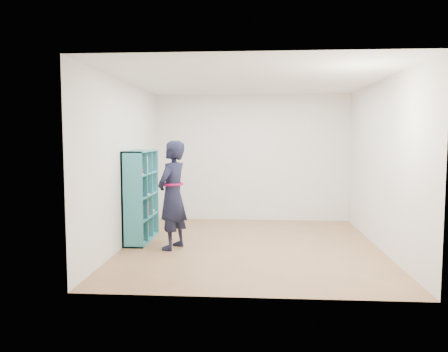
{
  "coord_description": "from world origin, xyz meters",
  "views": [
    {
      "loc": [
        0.05,
        -6.82,
        1.71
      ],
      "look_at": [
        -0.44,
        0.3,
        1.09
      ],
      "focal_mm": 35.0,
      "sensor_mm": 36.0,
      "label": 1
    }
  ],
  "objects": [
    {
      "name": "ceiling",
      "position": [
        0.0,
        0.0,
        2.6
      ],
      "size": [
        4.5,
        4.5,
        0.0
      ],
      "primitive_type": "plane",
      "color": "white",
      "rests_on": "wall_back"
    },
    {
      "name": "wall_right",
      "position": [
        2.0,
        0.0,
        1.3
      ],
      "size": [
        0.02,
        4.5,
        2.6
      ],
      "primitive_type": "cube",
      "color": "white",
      "rests_on": "floor"
    },
    {
      "name": "smartphone",
      "position": [
        -1.31,
        -0.1,
        0.95
      ],
      "size": [
        0.01,
        0.1,
        0.13
      ],
      "rotation": [
        0.43,
        0.0,
        -0.06
      ],
      "color": "silver",
      "rests_on": "person"
    },
    {
      "name": "wall_left",
      "position": [
        -2.0,
        0.0,
        1.3
      ],
      "size": [
        0.02,
        4.5,
        2.6
      ],
      "primitive_type": "cube",
      "color": "white",
      "rests_on": "floor"
    },
    {
      "name": "wall_front",
      "position": [
        0.0,
        -2.25,
        1.3
      ],
      "size": [
        4.0,
        0.02,
        2.6
      ],
      "primitive_type": "cube",
      "color": "white",
      "rests_on": "floor"
    },
    {
      "name": "person",
      "position": [
        -1.2,
        -0.24,
        0.84
      ],
      "size": [
        0.59,
        0.71,
        1.67
      ],
      "rotation": [
        0.0,
        0.0,
        -1.92
      ],
      "color": "black",
      "rests_on": "floor"
    },
    {
      "name": "wall_back",
      "position": [
        0.0,
        2.25,
        1.3
      ],
      "size": [
        4.0,
        0.02,
        2.6
      ],
      "primitive_type": "cube",
      "color": "white",
      "rests_on": "floor"
    },
    {
      "name": "bookshelf",
      "position": [
        -1.85,
        0.29,
        0.73
      ],
      "size": [
        0.33,
        1.13,
        1.51
      ],
      "color": "teal",
      "rests_on": "floor"
    },
    {
      "name": "floor",
      "position": [
        0.0,
        0.0,
        0.0
      ],
      "size": [
        4.5,
        4.5,
        0.0
      ],
      "primitive_type": "plane",
      "color": "olive",
      "rests_on": "ground"
    }
  ]
}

